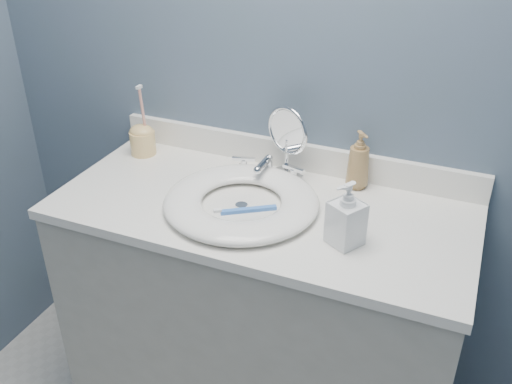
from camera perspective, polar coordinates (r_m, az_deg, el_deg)
The scene contains 12 objects.
back_wall at distance 1.76m, azimuth 4.06°, elevation 11.94°, with size 2.20×0.02×2.40m, color slate.
vanity_cabinet at distance 1.93m, azimuth 0.47°, elevation -12.96°, with size 1.20×0.55×0.85m, color #AFACA0.
countertop at distance 1.67m, azimuth 0.53°, elevation -1.79°, with size 1.22×0.57×0.03m, color white.
backsplash at distance 1.85m, azimuth 3.64°, elevation 3.72°, with size 1.22×0.02×0.09m, color white.
basin at distance 1.64m, azimuth -1.47°, elevation -0.93°, with size 0.45×0.45×0.04m, color white, non-canonical shape.
drain at distance 1.65m, azimuth -1.47°, elevation -1.38°, with size 0.04×0.04×0.01m, color silver.
faucet at distance 1.80m, azimuth 1.09°, elevation 2.26°, with size 0.25×0.13×0.07m.
makeup_mirror at distance 1.77m, azimuth 3.15°, elevation 5.36°, with size 0.15×0.09×0.23m.
soap_bottle_amber at distance 1.74m, azimuth 10.24°, elevation 3.17°, with size 0.07×0.07×0.18m, color olive.
soap_bottle_clear at distance 1.47m, azimuth 9.06°, elevation -2.16°, with size 0.08×0.08×0.18m, color white.
toothbrush_holder at distance 1.98m, azimuth -11.29°, elevation 5.27°, with size 0.09×0.09×0.25m.
toothbrush_lying at distance 1.55m, azimuth -1.00°, elevation -1.84°, with size 0.15×0.11×0.02m.
Camera 1 is at (0.54, -0.34, 1.74)m, focal length 40.00 mm.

